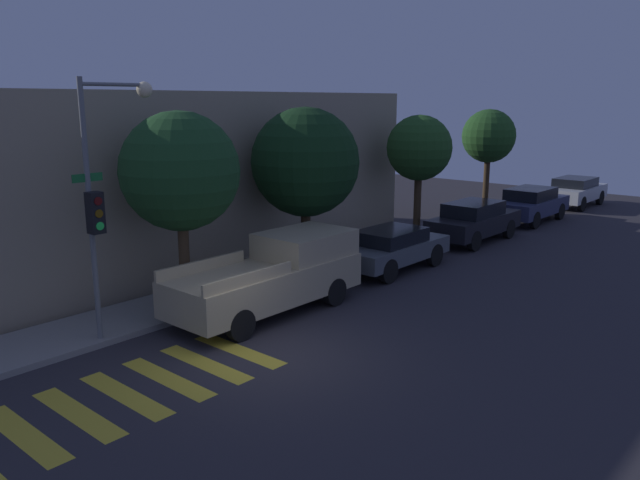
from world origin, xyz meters
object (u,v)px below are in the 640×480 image
(tree_midblock, at_px, (305,163))
(sedan_tail_of_row, at_px, (575,191))
(tree_behind_truck, at_px, (489,137))
(tree_far_end, at_px, (419,149))
(sedan_near_corner, at_px, (392,247))
(sedan_far_end, at_px, (531,204))
(sedan_middle, at_px, (474,220))
(traffic_light_pole, at_px, (105,182))
(tree_near_corner, at_px, (180,172))
(pickup_truck, at_px, (275,274))

(tree_midblock, bearing_deg, sedan_tail_of_row, -5.68)
(sedan_tail_of_row, bearing_deg, tree_behind_truck, 163.82)
(sedan_tail_of_row, distance_m, tree_far_end, 12.67)
(sedan_near_corner, height_order, sedan_far_end, sedan_far_end)
(sedan_middle, distance_m, sedan_far_end, 5.40)
(traffic_light_pole, xyz_separation_m, sedan_far_end, (20.18, -1.27, -2.85))
(sedan_tail_of_row, distance_m, tree_midblock, 19.00)
(sedan_middle, height_order, tree_far_end, tree_far_end)
(tree_midblock, distance_m, tree_far_end, 6.49)
(tree_near_corner, bearing_deg, sedan_near_corner, -15.35)
(tree_behind_truck, bearing_deg, sedan_tail_of_row, -16.18)
(sedan_near_corner, distance_m, sedan_middle, 5.57)
(tree_near_corner, height_order, tree_midblock, tree_midblock)
(pickup_truck, bearing_deg, tree_behind_truck, 6.84)
(sedan_far_end, distance_m, tree_far_end, 7.37)
(pickup_truck, distance_m, tree_near_corner, 3.55)
(tree_midblock, height_order, tree_behind_truck, tree_midblock)
(tree_behind_truck, bearing_deg, tree_near_corner, -180.00)
(sedan_far_end, bearing_deg, pickup_truck, -180.00)
(traffic_light_pole, height_order, tree_near_corner, traffic_light_pole)
(tree_near_corner, xyz_separation_m, tree_midblock, (4.69, 0.00, -0.11))
(sedan_near_corner, height_order, tree_midblock, tree_midblock)
(pickup_truck, bearing_deg, tree_near_corner, 128.17)
(traffic_light_pole, relative_size, tree_midblock, 1.13)
(tree_near_corner, xyz_separation_m, tree_far_end, (11.18, 0.00, -0.05))
(sedan_near_corner, xyz_separation_m, tree_midblock, (-2.09, 1.86, 2.78))
(pickup_truck, distance_m, tree_midblock, 4.51)
(sedan_near_corner, bearing_deg, sedan_far_end, 0.00)
(tree_behind_truck, bearing_deg, sedan_near_corner, -169.65)
(pickup_truck, xyz_separation_m, sedan_far_end, (16.29, 0.00, -0.16))
(sedan_middle, distance_m, tree_behind_truck, 5.80)
(sedan_near_corner, bearing_deg, tree_near_corner, 164.65)
(tree_behind_truck, bearing_deg, tree_midblock, -180.00)
(sedan_middle, bearing_deg, sedan_far_end, 0.00)
(tree_midblock, bearing_deg, tree_near_corner, 180.00)
(sedan_near_corner, distance_m, tree_near_corner, 7.60)
(traffic_light_pole, relative_size, sedan_near_corner, 1.37)
(sedan_near_corner, relative_size, tree_midblock, 0.82)
(sedan_middle, relative_size, tree_midblock, 0.90)
(sedan_far_end, height_order, sedan_tail_of_row, sedan_far_end)
(sedan_middle, height_order, tree_near_corner, tree_near_corner)
(sedan_far_end, height_order, tree_midblock, tree_midblock)
(tree_near_corner, height_order, tree_far_end, tree_near_corner)
(sedan_middle, distance_m, tree_far_end, 3.52)
(traffic_light_pole, xyz_separation_m, sedan_tail_of_row, (25.83, -1.27, -2.87))
(pickup_truck, relative_size, sedan_near_corner, 1.26)
(sedan_tail_of_row, distance_m, tree_near_corner, 23.65)
(tree_far_end, relative_size, tree_behind_truck, 0.97)
(pickup_truck, relative_size, sedan_far_end, 1.17)
(traffic_light_pole, relative_size, pickup_truck, 1.08)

